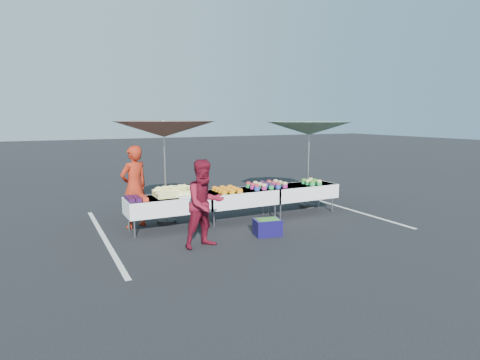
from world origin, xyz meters
name	(u,v)px	position (x,y,z in m)	size (l,w,h in m)	color
ground	(240,220)	(0.00, 0.00, 0.00)	(80.00, 80.00, 0.00)	black
stripe_left	(104,238)	(-3.20, 0.00, 0.00)	(0.10, 5.00, 0.00)	silver
stripe_right	(341,207)	(3.20, 0.00, 0.00)	(0.10, 5.00, 0.00)	silver
table_left	(168,204)	(-1.80, 0.00, 0.58)	(1.86, 0.81, 0.75)	white
table_center	(240,197)	(0.00, 0.00, 0.58)	(1.86, 0.81, 0.75)	white
table_right	(301,191)	(1.80, 0.00, 0.58)	(1.86, 0.81, 0.75)	white
berry_punnets	(136,198)	(-2.51, -0.06, 0.79)	(0.40, 0.54, 0.08)	black
corn_pile	(178,191)	(-1.54, 0.04, 0.84)	(1.16, 0.57, 0.26)	#E2DF74
plastic_bags	(185,197)	(-1.50, -0.30, 0.78)	(0.30, 0.25, 0.05)	white
carrot_bowls	(227,189)	(-0.35, -0.01, 0.80)	(0.55, 0.69, 0.11)	orange
potato_cups	(267,185)	(0.75, 0.00, 0.83)	(0.94, 0.58, 0.16)	#2645B4
bean_baskets	(312,182)	(2.06, -0.10, 0.82)	(0.36, 0.50, 0.15)	green
vendor	(134,187)	(-2.42, 0.55, 0.94)	(0.68, 0.45, 1.88)	maroon
customer	(205,204)	(-1.52, -1.50, 0.85)	(0.83, 0.65, 1.71)	maroon
umbrella_left	(164,130)	(-1.69, 0.56, 2.21)	(3.17, 3.17, 2.44)	black
umbrella_right	(309,129)	(2.37, 0.47, 2.18)	(2.94, 2.94, 2.40)	black
storage_bin	(267,227)	(-0.05, -1.39, 0.19)	(0.62, 0.50, 0.36)	#110D41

